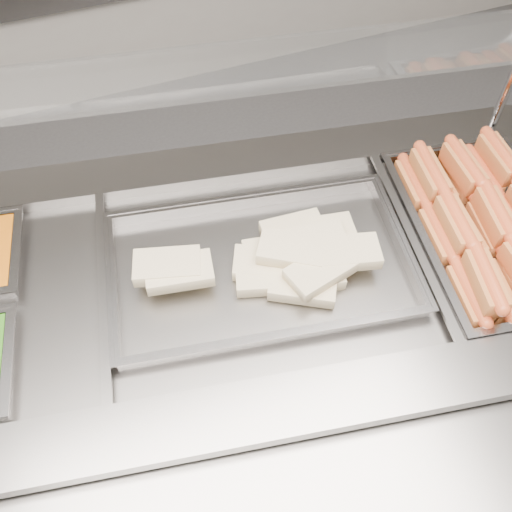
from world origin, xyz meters
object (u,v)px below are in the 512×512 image
object	(u,v)px
steam_counter	(239,356)
pan_hotdogs	(483,236)
sneeze_guard	(211,73)
pan_wraps	(260,268)

from	to	relation	value
steam_counter	pan_hotdogs	size ratio (longest dim) A/B	3.32
steam_counter	sneeze_guard	world-z (taller)	sneeze_guard
steam_counter	pan_wraps	world-z (taller)	pan_wraps
pan_wraps	sneeze_guard	bearing A→B (deg)	95.50
sneeze_guard	pan_wraps	distance (m)	0.50
steam_counter	pan_wraps	distance (m)	0.48
pan_hotdogs	pan_wraps	size ratio (longest dim) A/B	0.81
steam_counter	pan_wraps	xyz separation A→B (m)	(0.07, -0.01, 0.47)
pan_hotdogs	steam_counter	bearing A→B (deg)	170.15
steam_counter	sneeze_guard	size ratio (longest dim) A/B	1.19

